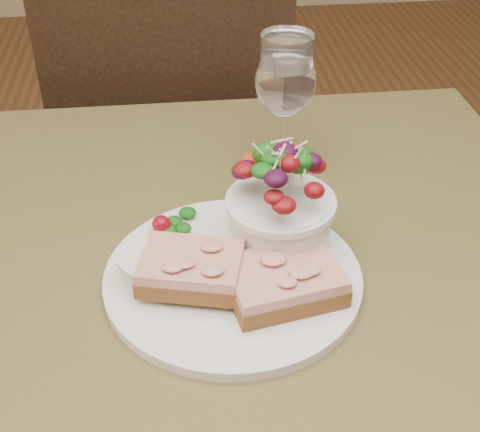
{
  "coord_description": "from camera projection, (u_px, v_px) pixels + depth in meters",
  "views": [
    {
      "loc": [
        -0.07,
        -0.57,
        1.23
      ],
      "look_at": [
        -0.0,
        0.0,
        0.81
      ],
      "focal_mm": 50.0,
      "sensor_mm": 36.0,
      "label": 1
    }
  ],
  "objects": [
    {
      "name": "chair_far",
      "position": [
        182.0,
        232.0,
        1.54
      ],
      "size": [
        0.44,
        0.44,
        0.9
      ],
      "rotation": [
        0.0,
        0.0,
        3.1
      ],
      "color": "black",
      "rests_on": "ground"
    },
    {
      "name": "garnish",
      "position": [
        170.0,
        223.0,
        0.77
      ],
      "size": [
        0.05,
        0.04,
        0.02
      ],
      "color": "#0C3B0A",
      "rests_on": "dinner_plate"
    },
    {
      "name": "salad_bowl",
      "position": [
        281.0,
        200.0,
        0.72
      ],
      "size": [
        0.11,
        0.11,
        0.13
      ],
      "color": "white",
      "rests_on": "dinner_plate"
    },
    {
      "name": "sandwich_back",
      "position": [
        192.0,
        268.0,
        0.68
      ],
      "size": [
        0.12,
        0.1,
        0.03
      ],
      "rotation": [
        0.0,
        0.0,
        -0.25
      ],
      "color": "#452D12",
      "rests_on": "dinner_plate"
    },
    {
      "name": "dinner_plate",
      "position": [
        233.0,
        277.0,
        0.71
      ],
      "size": [
        0.27,
        0.27,
        0.01
      ],
      "primitive_type": "cylinder",
      "color": "white",
      "rests_on": "cafe_table"
    },
    {
      "name": "ramekin",
      "position": [
        151.0,
        267.0,
        0.69
      ],
      "size": [
        0.06,
        0.06,
        0.04
      ],
      "color": "silver",
      "rests_on": "dinner_plate"
    },
    {
      "name": "wine_glass",
      "position": [
        285.0,
        86.0,
        0.82
      ],
      "size": [
        0.08,
        0.08,
        0.18
      ],
      "color": "white",
      "rests_on": "cafe_table"
    },
    {
      "name": "cafe_table",
      "position": [
        243.0,
        326.0,
        0.8
      ],
      "size": [
        0.8,
        0.8,
        0.75
      ],
      "color": "#49451F",
      "rests_on": "ground"
    },
    {
      "name": "sandwich_front",
      "position": [
        283.0,
        281.0,
        0.68
      ],
      "size": [
        0.13,
        0.1,
        0.03
      ],
      "rotation": [
        0.0,
        0.0,
        0.2
      ],
      "color": "#452D12",
      "rests_on": "dinner_plate"
    }
  ]
}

